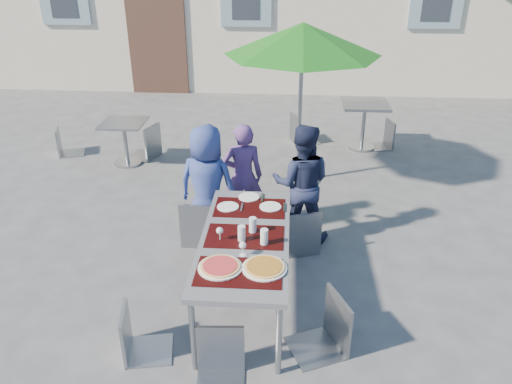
# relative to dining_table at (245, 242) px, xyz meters

# --- Properties ---
(ground) EXTENTS (90.00, 90.00, 0.00)m
(ground) POSITION_rel_dining_table_xyz_m (-0.63, -0.02, -0.70)
(ground) COLOR #474749
(ground) RESTS_ON ground
(dining_table) EXTENTS (0.80, 1.85, 0.76)m
(dining_table) POSITION_rel_dining_table_xyz_m (0.00, 0.00, 0.00)
(dining_table) COLOR #46464B
(dining_table) RESTS_ON ground
(pizza_near_left) EXTENTS (0.37, 0.37, 0.03)m
(pizza_near_left) POSITION_rel_dining_table_xyz_m (-0.16, -0.51, 0.07)
(pizza_near_left) COLOR white
(pizza_near_left) RESTS_ON dining_table
(pizza_near_right) EXTENTS (0.37, 0.37, 0.03)m
(pizza_near_right) POSITION_rel_dining_table_xyz_m (0.20, -0.49, 0.07)
(pizza_near_right) COLOR white
(pizza_near_right) RESTS_ON dining_table
(glassware) EXTENTS (0.47, 0.45, 0.15)m
(glassware) POSITION_rel_dining_table_xyz_m (0.04, -0.06, 0.13)
(glassware) COLOR silver
(glassware) RESTS_ON dining_table
(place_settings) EXTENTS (0.69, 0.45, 0.01)m
(place_settings) POSITION_rel_dining_table_xyz_m (-0.01, 0.63, 0.06)
(place_settings) COLOR white
(place_settings) RESTS_ON dining_table
(child_0) EXTENTS (0.76, 0.58, 1.40)m
(child_0) POSITION_rel_dining_table_xyz_m (-0.53, 1.14, 0.00)
(child_0) COLOR navy
(child_0) RESTS_ON ground
(child_1) EXTENTS (0.52, 0.38, 1.31)m
(child_1) POSITION_rel_dining_table_xyz_m (-0.16, 1.50, -0.04)
(child_1) COLOR #583872
(child_1) RESTS_ON ground
(child_2) EXTENTS (0.71, 0.44, 1.40)m
(child_2) POSITION_rel_dining_table_xyz_m (0.53, 1.26, 0.00)
(child_2) COLOR #1B213C
(child_2) RESTS_ON ground
(chair_0) EXTENTS (0.47, 0.48, 1.05)m
(chair_0) POSITION_rel_dining_table_xyz_m (-0.59, 1.04, -0.07)
(chair_0) COLOR gray
(chair_0) RESTS_ON ground
(chair_1) EXTENTS (0.47, 0.48, 1.03)m
(chair_1) POSITION_rel_dining_table_xyz_m (0.01, 1.17, -0.09)
(chair_1) COLOR gray
(chair_1) RESTS_ON ground
(chair_2) EXTENTS (0.57, 0.57, 1.02)m
(chair_2) POSITION_rel_dining_table_xyz_m (0.51, 0.93, -0.09)
(chair_2) COLOR gray
(chair_2) RESTS_ON ground
(chair_3) EXTENTS (0.44, 0.44, 0.85)m
(chair_3) POSITION_rel_dining_table_xyz_m (-0.85, -0.72, -0.20)
(chair_3) COLOR gray
(chair_3) RESTS_ON ground
(chair_4) EXTENTS (0.56, 0.56, 0.96)m
(chair_4) POSITION_rel_dining_table_xyz_m (0.74, -0.54, -0.14)
(chair_4) COLOR gray
(chair_4) RESTS_ON ground
(chair_5) EXTENTS (0.41, 0.41, 0.87)m
(chair_5) POSITION_rel_dining_table_xyz_m (-0.12, -0.96, -0.19)
(chair_5) COLOR gray
(chair_5) RESTS_ON ground
(patio_umbrella) EXTENTS (2.08, 2.08, 2.24)m
(patio_umbrella) POSITION_rel_dining_table_xyz_m (0.51, 2.82, 1.31)
(patio_umbrella) COLOR #A0A3A7
(patio_umbrella) RESTS_ON ground
(cafe_table_0) EXTENTS (0.64, 0.64, 0.69)m
(cafe_table_0) POSITION_rel_dining_table_xyz_m (-2.17, 3.28, -0.25)
(cafe_table_0) COLOR #A0A3A7
(cafe_table_0) RESTS_ON ground
(bg_chair_l_0) EXTENTS (0.49, 0.49, 0.86)m
(bg_chair_l_0) POSITION_rel_dining_table_xyz_m (-3.30, 3.60, -0.20)
(bg_chair_l_0) COLOR gray
(bg_chair_l_0) RESTS_ON ground
(bg_chair_r_0) EXTENTS (0.57, 0.57, 1.04)m
(bg_chair_r_0) POSITION_rel_dining_table_xyz_m (-1.91, 3.56, -0.08)
(bg_chair_r_0) COLOR gray
(bg_chair_r_0) RESTS_ON ground
(cafe_table_1) EXTENTS (0.74, 0.74, 0.79)m
(cafe_table_1) POSITION_rel_dining_table_xyz_m (1.61, 4.20, -0.14)
(cafe_table_1) COLOR #A0A3A7
(cafe_table_1) RESTS_ON ground
(bg_chair_l_1) EXTENTS (0.55, 0.55, 0.96)m
(bg_chair_l_1) POSITION_rel_dining_table_xyz_m (0.56, 4.42, -0.13)
(bg_chair_l_1) COLOR gray
(bg_chair_l_1) RESTS_ON ground
(bg_chair_r_1) EXTENTS (0.47, 0.47, 0.88)m
(bg_chair_r_1) POSITION_rel_dining_table_xyz_m (1.99, 4.28, -0.18)
(bg_chair_r_1) COLOR gray
(bg_chair_r_1) RESTS_ON ground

